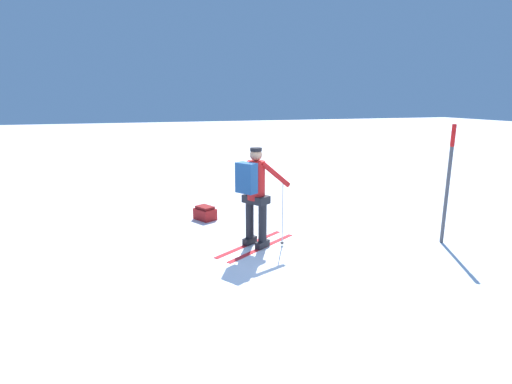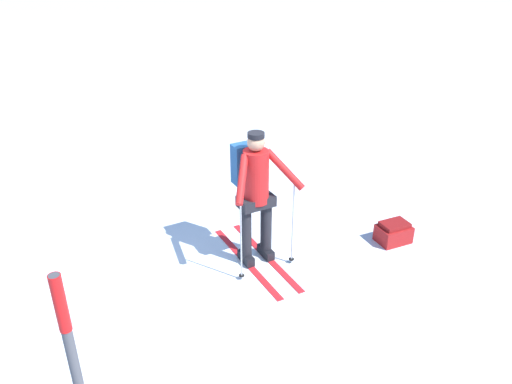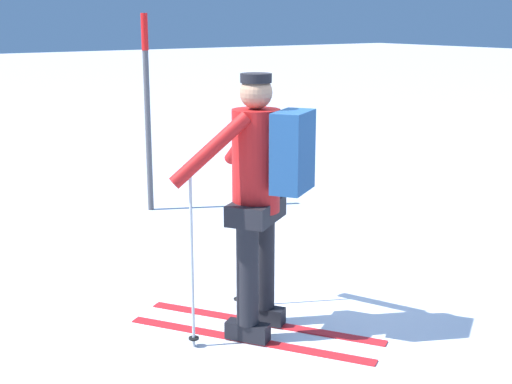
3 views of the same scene
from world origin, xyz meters
name	(u,v)px [view 2 (image 2 of 3)]	position (x,y,z in m)	size (l,w,h in m)	color
ground_plane	(209,268)	(0.00, 0.00, 0.00)	(80.00, 80.00, 0.00)	white
skier	(255,188)	(-0.29, 0.58, 1.05)	(1.72, 1.30, 1.80)	red
dropped_backpack	(394,233)	(-0.84, 2.50, 0.15)	(0.50, 0.55, 0.31)	maroon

